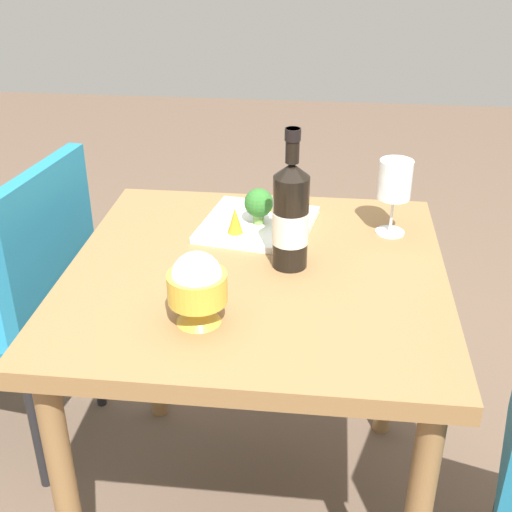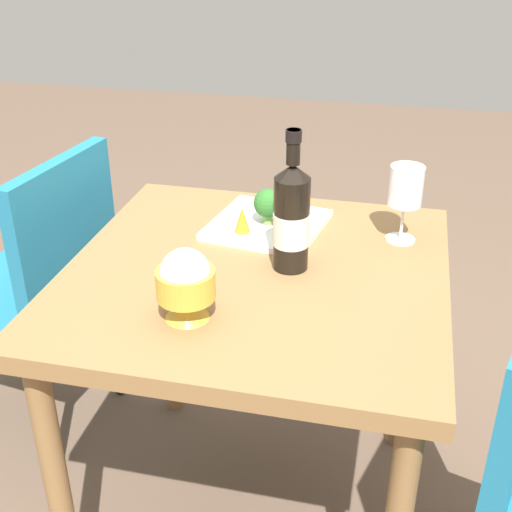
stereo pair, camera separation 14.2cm
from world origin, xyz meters
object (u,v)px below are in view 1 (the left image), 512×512
at_px(chair_by_wall, 28,283).
at_px(wine_bottle, 291,215).
at_px(rice_bowl, 197,287).
at_px(carrot_garnish_left, 277,201).
at_px(serving_plate, 258,224).
at_px(carrot_garnish_right, 235,220).
at_px(broccoli_floret, 259,204).
at_px(wine_glass, 395,182).

height_order(chair_by_wall, wine_bottle, wine_bottle).
xyz_separation_m(rice_bowl, carrot_garnish_left, (-0.48, 0.11, -0.03)).
relative_size(serving_plate, carrot_garnish_left, 5.29).
height_order(wine_bottle, carrot_garnish_right, wine_bottle).
height_order(wine_bottle, broccoli_floret, wine_bottle).
distance_m(rice_bowl, broccoli_floret, 0.41).
bearing_deg(wine_glass, wine_bottle, -50.73).
height_order(wine_bottle, wine_glass, wine_bottle).
height_order(wine_glass, rice_bowl, wine_glass).
bearing_deg(carrot_garnish_left, rice_bowl, -12.44).
bearing_deg(wine_bottle, chair_by_wall, -104.23).
bearing_deg(carrot_garnish_right, serving_plate, 145.30).
distance_m(chair_by_wall, carrot_garnish_right, 0.61).
distance_m(chair_by_wall, serving_plate, 0.63).
height_order(rice_bowl, broccoli_floret, rice_bowl).
height_order(wine_glass, serving_plate, wine_glass).
bearing_deg(wine_bottle, carrot_garnish_left, -168.83).
distance_m(broccoli_floret, carrot_garnish_left, 0.08).
bearing_deg(carrot_garnish_left, serving_plate, -31.61).
relative_size(chair_by_wall, broccoli_floret, 9.91).
bearing_deg(serving_plate, chair_by_wall, -89.83).
bearing_deg(serving_plate, rice_bowl, -8.99).
bearing_deg(carrot_garnish_right, carrot_garnish_left, 146.82).
relative_size(rice_bowl, broccoli_floret, 1.65).
distance_m(chair_by_wall, wine_glass, 0.97).
distance_m(wine_glass, carrot_garnish_left, 0.29).
bearing_deg(carrot_garnish_left, wine_glass, 77.72).
height_order(chair_by_wall, carrot_garnish_right, chair_by_wall).
relative_size(wine_glass, carrot_garnish_left, 3.29).
bearing_deg(chair_by_wall, serving_plate, -81.80).
distance_m(chair_by_wall, broccoli_floret, 0.66).
xyz_separation_m(chair_by_wall, wine_bottle, (0.18, 0.69, 0.31)).
distance_m(broccoli_floret, carrot_garnish_right, 0.08).
relative_size(wine_bottle, rice_bowl, 2.13).
xyz_separation_m(rice_bowl, broccoli_floret, (-0.40, 0.07, -0.01)).
height_order(chair_by_wall, broccoli_floret, chair_by_wall).
relative_size(wine_bottle, carrot_garnish_right, 4.90).
relative_size(rice_bowl, serving_plate, 0.49).
bearing_deg(wine_glass, rice_bowl, -42.05).
bearing_deg(rice_bowl, carrot_garnish_left, 167.56).
bearing_deg(serving_plate, carrot_garnish_left, 148.39).
relative_size(chair_by_wall, wine_glass, 4.75).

